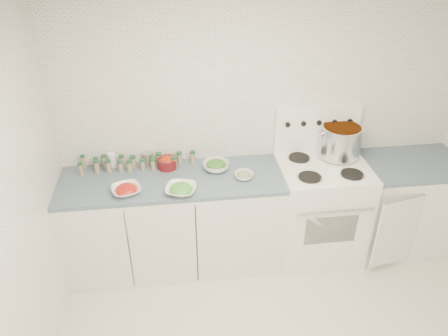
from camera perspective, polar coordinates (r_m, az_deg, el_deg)
room_walls at (r=2.40m, az=12.73°, el=-2.09°), size 3.54×3.04×2.52m
counter_left at (r=3.89m, az=-6.50°, el=-7.00°), size 1.85×0.62×0.90m
stove at (r=4.06m, az=12.25°, el=-4.98°), size 0.76×0.70×1.36m
counter_right at (r=4.41m, az=22.39°, el=-4.40°), size 0.89×0.72×0.90m
stock_pot at (r=3.92m, az=14.95°, el=3.57°), size 0.38×0.36×0.27m
bowl_tomato at (r=3.50m, az=-12.66°, el=-2.78°), size 0.28×0.28×0.07m
bowl_snowpea at (r=3.44m, az=-5.65°, el=-2.78°), size 0.28×0.28×0.08m
bowl_broccoli at (r=3.71m, az=-1.03°, el=0.33°), size 0.26×0.26×0.09m
bowl_zucchini at (r=3.60m, az=2.61°, el=-0.95°), size 0.21×0.21×0.06m
bowl_pepper at (r=3.77m, az=-7.41°, el=0.75°), size 0.17×0.17×0.11m
salt_canister at (r=3.86m, az=-14.42°, el=1.00°), size 0.08×0.08×0.13m
tin_can at (r=3.83m, az=-9.94°, el=1.21°), size 0.11×0.11×0.11m
spice_cluster at (r=3.80m, az=-11.93°, el=0.68°), size 0.98×0.15×0.13m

